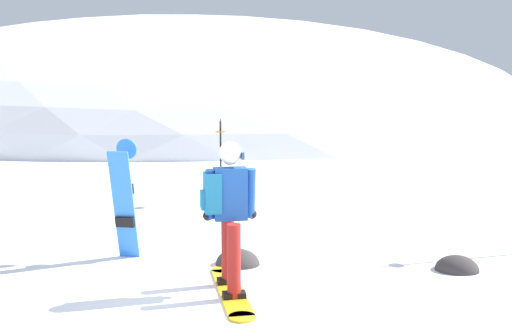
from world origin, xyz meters
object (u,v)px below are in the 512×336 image
rock_mid (457,270)px  piste_marker_near (221,155)px  snowboarder_main (228,213)px  rock_small (238,264)px  spare_snowboard (124,199)px

rock_mid → piste_marker_near: bearing=135.5°
snowboarder_main → piste_marker_near: size_ratio=1.04×
rock_small → snowboarder_main: bearing=-85.6°
spare_snowboard → piste_marker_near: bearing=82.9°
piste_marker_near → rock_small: 4.16m
snowboarder_main → spare_snowboard: snowboarder_main is taller
spare_snowboard → rock_small: size_ratio=2.79×
snowboarder_main → spare_snowboard: (-1.60, 1.05, -0.10)m
piste_marker_near → rock_mid: size_ratio=3.06×
snowboarder_main → rock_mid: 3.11m
snowboarder_main → spare_snowboard: size_ratio=1.08×
piste_marker_near → rock_small: (1.03, -3.92, -0.97)m
spare_snowboard → piste_marker_near: (0.49, 3.92, 0.14)m
rock_mid → rock_small: size_ratio=0.94×
snowboarder_main → rock_small: snowboarder_main is taller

